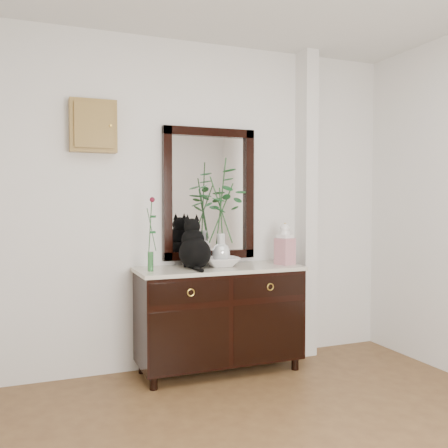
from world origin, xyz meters
name	(u,v)px	position (x,y,z in m)	size (l,w,h in m)	color
wall_back	(197,205)	(0.00, 1.98, 1.35)	(3.60, 0.04, 2.70)	silver
pilaster	(306,204)	(1.00, 1.90, 1.35)	(0.12, 0.20, 2.70)	silver
sideboard	(219,313)	(0.10, 1.73, 0.47)	(1.33, 0.52, 0.82)	black
wall_mirror	(209,194)	(0.10, 1.97, 1.44)	(0.80, 0.06, 1.10)	black
key_cabinet	(93,126)	(-0.85, 1.94, 1.95)	(0.35, 0.10, 0.40)	brown
cat	(195,243)	(-0.11, 1.73, 1.05)	(0.28, 0.35, 0.40)	black
lotus_bowl	(221,262)	(0.13, 1.76, 0.89)	(0.30, 0.30, 0.07)	white
vase_branches	(221,210)	(0.13, 1.76, 1.30)	(0.41, 0.41, 0.87)	silver
bud_vase_rose	(150,234)	(-0.47, 1.70, 1.13)	(0.07, 0.07, 0.57)	#2E6734
ginger_jar	(285,243)	(0.67, 1.69, 1.03)	(0.13, 0.13, 0.35)	white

